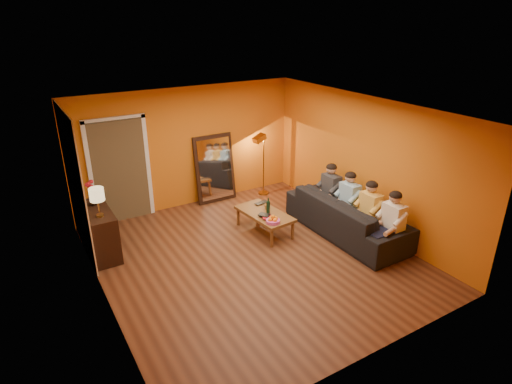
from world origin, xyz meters
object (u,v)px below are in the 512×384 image
person_far_right (331,192)px  wine_bottle (268,206)px  table_lamp (98,202)px  floor_lamp (264,165)px  person_mid_left (370,212)px  tumbler (266,207)px  sofa (347,216)px  person_mid_right (349,201)px  mirror_frame (215,168)px  vase (92,199)px  laptop (263,204)px  person_far_left (393,224)px  sideboard (100,232)px  coffee_table (264,222)px  dog (344,219)px

person_far_right → wine_bottle: (-1.40, 0.16, -0.03)m
table_lamp → person_far_right: table_lamp is taller
floor_lamp → person_mid_left: (0.46, -2.95, -0.11)m
table_lamp → tumbler: size_ratio=5.05×
sofa → person_far_right: (0.13, 0.65, 0.23)m
person_mid_right → person_far_right: size_ratio=1.00×
mirror_frame → vase: mirror_frame is taller
mirror_frame → person_mid_right: bearing=-59.4°
person_mid_right → laptop: size_ratio=4.01×
mirror_frame → person_far_left: size_ratio=1.25×
wine_bottle → laptop: wine_bottle is taller
laptop → person_far_right: bearing=-33.5°
person_mid_left → wine_bottle: (-1.40, 1.26, -0.03)m
sideboard → floor_lamp: bearing=11.6°
coffee_table → vase: 3.20m
sofa → laptop: 1.67m
sofa → tumbler: sofa is taller
mirror_frame → dog: (1.42, -2.75, -0.46)m
floor_lamp → laptop: bearing=-130.2°
table_lamp → dog: bearing=-18.0°
laptop → table_lamp: bearing=167.0°
person_mid_right → person_far_right: bearing=90.0°
person_far_left → vase: size_ratio=5.79×
table_lamp → sofa: size_ratio=0.20×
mirror_frame → tumbler: (0.25, -1.79, -0.29)m
floor_lamp → table_lamp: bearing=-172.0°
sofa → vase: 4.70m
person_mid_left → laptop: (-1.27, 1.66, -0.18)m
sofa → coffee_table: sofa is taller
dog → person_mid_left: 0.60m
person_far_left → person_mid_right: (0.00, 1.10, 0.00)m
person_mid_left → tumbler: size_ratio=12.07×
floor_lamp → person_mid_right: bearing=-86.9°
person_mid_right → floor_lamp: bearing=100.8°
table_lamp → person_mid_left: 4.77m
floor_lamp → person_far_left: bearing=-90.3°
table_lamp → coffee_table: table_lamp is taller
mirror_frame → table_lamp: (-2.79, -1.38, 0.34)m
mirror_frame → laptop: size_ratio=5.00×
floor_lamp → vase: 3.96m
sideboard → tumbler: size_ratio=11.68×
person_far_left → laptop: (-1.27, 2.21, -0.18)m
sofa → tumbler: (-1.20, 0.98, 0.09)m
mirror_frame → wine_bottle: mirror_frame is taller
floor_lamp → person_far_left: 3.53m
sofa → wine_bottle: sofa is taller
tumbler → vase: bearing=162.4°
mirror_frame → person_mid_right: size_ratio=1.25×
sofa → vase: vase is taller
floor_lamp → wine_bottle: 1.93m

